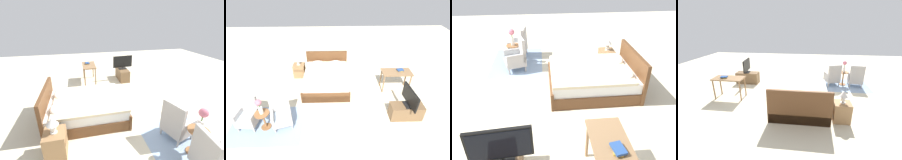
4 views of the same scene
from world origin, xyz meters
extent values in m
plane|color=beige|center=(0.00, 0.00, 0.00)|extent=(16.00, 16.00, 0.00)
cube|color=#8EA8C6|center=(-1.93, -1.04, 0.00)|extent=(2.10, 1.50, 0.01)
cube|color=brown|center=(-0.23, 0.90, 0.14)|extent=(1.61, 2.03, 0.28)
cube|color=white|center=(-0.23, 0.90, 0.40)|extent=(1.55, 1.95, 0.24)
cube|color=beige|center=(-0.23, 0.81, 0.55)|extent=(1.59, 1.79, 0.06)
cube|color=brown|center=(-0.23, 1.87, 0.48)|extent=(1.64, 0.08, 0.96)
cube|color=brown|center=(-0.23, -0.09, 0.20)|extent=(1.64, 0.06, 0.40)
ellipsoid|color=white|center=(-0.59, 1.61, 0.59)|extent=(0.44, 0.28, 0.14)
ellipsoid|color=white|center=(0.13, 1.61, 0.59)|extent=(0.44, 0.28, 0.14)
cylinder|color=#ADA8A3|center=(-2.20, -1.29, 0.09)|extent=(0.04, 0.04, 0.16)
cube|color=#ADA8A3|center=(-2.39, -0.81, 0.61)|extent=(0.55, 0.13, 0.64)
cube|color=#ADA8A3|center=(-2.18, -1.07, 0.42)|extent=(0.12, 0.52, 0.26)
cylinder|color=#ADA8A3|center=(-1.60, -1.33, 0.09)|extent=(0.04, 0.04, 0.16)
cylinder|color=#ADA8A3|center=(-1.16, -1.20, 0.09)|extent=(0.04, 0.04, 0.16)
cylinder|color=#ADA8A3|center=(-1.74, -0.89, 0.09)|extent=(0.04, 0.04, 0.16)
cylinder|color=#ADA8A3|center=(-1.30, -0.76, 0.09)|extent=(0.04, 0.04, 0.16)
cube|color=#ADA8A3|center=(-1.45, -1.04, 0.23)|extent=(0.67, 0.67, 0.12)
cube|color=#A3B7CC|center=(-1.45, -1.04, 0.34)|extent=(0.62, 0.62, 0.10)
cube|color=#ADA8A3|center=(-1.52, -0.82, 0.61)|extent=(0.54, 0.23, 0.64)
cube|color=#ADA8A3|center=(-1.68, -1.11, 0.42)|extent=(0.22, 0.51, 0.26)
cube|color=#ADA8A3|center=(-1.23, -0.97, 0.42)|extent=(0.22, 0.51, 0.26)
cylinder|color=#936038|center=(-1.93, -1.12, 0.01)|extent=(0.28, 0.28, 0.03)
cylinder|color=#936038|center=(-1.93, -1.12, 0.28)|extent=(0.06, 0.06, 0.52)
cylinder|color=#936038|center=(-1.93, -1.12, 0.56)|extent=(0.40, 0.40, 0.02)
cylinder|color=silver|center=(-1.93, -1.12, 0.68)|extent=(0.11, 0.11, 0.22)
cylinder|color=#477538|center=(-1.93, -1.12, 0.84)|extent=(0.02, 0.02, 0.10)
sphere|color=#DB7084|center=(-1.93, -1.12, 0.96)|extent=(0.17, 0.17, 0.17)
cube|color=#997047|center=(-1.35, 1.56, 0.27)|extent=(0.44, 0.40, 0.54)
cube|color=brown|center=(-1.35, 1.36, 0.38)|extent=(0.37, 0.01, 0.09)
cylinder|color=silver|center=(-1.35, 1.56, 0.55)|extent=(0.13, 0.13, 0.02)
ellipsoid|color=silver|center=(-1.35, 1.56, 0.64)|extent=(0.11, 0.11, 0.16)
cone|color=silver|center=(-1.35, 1.56, 0.80)|extent=(0.22, 0.22, 0.15)
cube|color=brown|center=(2.21, -0.84, 0.24)|extent=(0.96, 0.40, 0.49)
cube|color=black|center=(2.21, -0.84, 0.50)|extent=(0.23, 0.34, 0.03)
cylinder|color=black|center=(2.21, -0.84, 0.54)|extent=(0.04, 0.04, 0.05)
cube|color=black|center=(2.21, -0.84, 0.81)|extent=(0.12, 0.85, 0.49)
cube|color=black|center=(2.23, -0.84, 0.81)|extent=(0.07, 0.79, 0.44)
cylinder|color=#8E6B47|center=(1.81, 0.40, 0.35)|extent=(0.05, 0.05, 0.70)
cylinder|color=#8E6B47|center=(2.75, 0.40, 0.35)|extent=(0.05, 0.05, 0.70)
cylinder|color=#8E6B47|center=(1.81, 0.82, 0.35)|extent=(0.05, 0.05, 0.70)
cylinder|color=#8E6B47|center=(2.75, 0.82, 0.35)|extent=(0.05, 0.05, 0.70)
cube|color=#8E6B47|center=(2.28, 0.61, 0.72)|extent=(1.04, 0.52, 0.04)
cube|color=#B79333|center=(2.40, 0.65, 0.76)|extent=(0.21, 0.16, 0.03)
cube|color=#284C8E|center=(2.40, 0.65, 0.79)|extent=(0.24, 0.18, 0.04)
camera|label=1|loc=(-3.76, 0.99, 2.53)|focal=24.00mm
camera|label=2|loc=(0.05, -4.56, 4.03)|focal=28.00mm
camera|label=3|loc=(4.26, -0.22, 2.92)|focal=35.00mm
camera|label=4|loc=(-0.39, 5.15, 2.46)|focal=24.00mm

